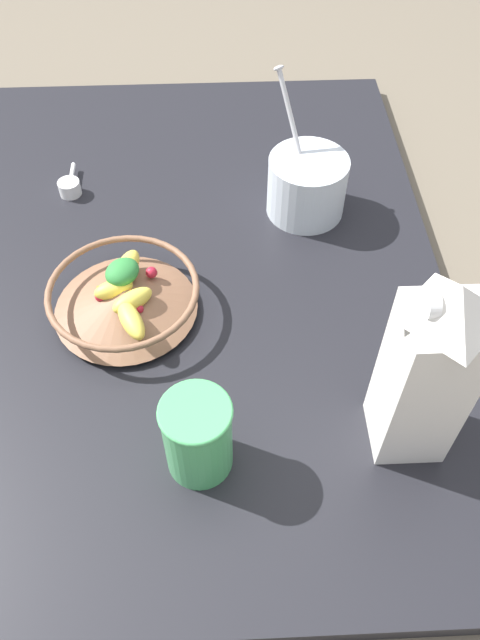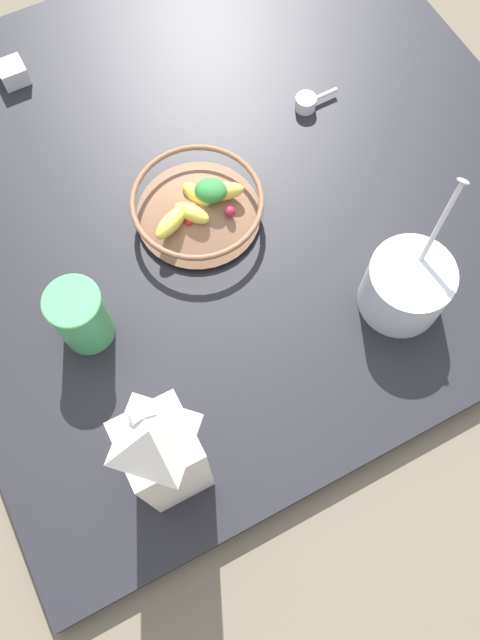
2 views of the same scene
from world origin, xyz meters
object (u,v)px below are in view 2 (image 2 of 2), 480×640
(drinking_cup, at_px, (80,316))
(spice_jar, at_px, (13,73))
(fruit_bowl, at_px, (198,206))
(milk_carton, at_px, (164,454))
(yogurt_tub, at_px, (407,285))

(drinking_cup, relative_size, spice_jar, 2.50)
(fruit_bowl, bearing_deg, milk_carton, 59.21)
(yogurt_tub, relative_size, drinking_cup, 1.86)
(drinking_cup, bearing_deg, fruit_bowl, -156.31)
(drinking_cup, distance_m, spice_jar, 0.56)
(drinking_cup, bearing_deg, milk_carton, 95.88)
(fruit_bowl, relative_size, yogurt_tub, 0.98)
(fruit_bowl, relative_size, drinking_cup, 1.82)
(drinking_cup, bearing_deg, yogurt_tub, 158.62)
(fruit_bowl, bearing_deg, yogurt_tub, 126.80)
(milk_carton, distance_m, yogurt_tub, 0.46)
(spice_jar, bearing_deg, drinking_cup, 82.55)
(milk_carton, relative_size, drinking_cup, 2.34)
(yogurt_tub, relative_size, spice_jar, 4.65)
(milk_carton, xyz_separation_m, yogurt_tub, (-0.45, -0.08, -0.09))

